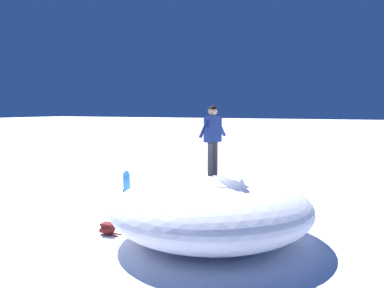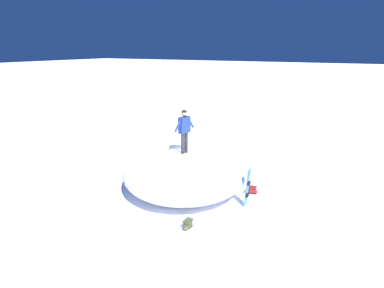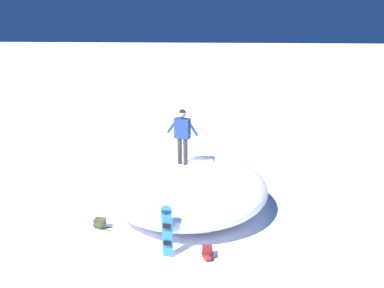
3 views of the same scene
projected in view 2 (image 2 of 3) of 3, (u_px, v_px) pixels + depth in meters
The scene contains 6 objects.
ground at pixel (196, 190), 12.10m from camera, with size 240.00×240.00×0.00m, color white.
snow_mound at pixel (186, 170), 11.96m from camera, with size 5.31×5.14×1.66m, color white.
snowboarder_standing at pixel (184, 127), 11.22m from camera, with size 0.37×1.05×1.80m.
snowboard_primary_upright at pixel (248, 187), 10.58m from camera, with size 0.16×0.30×1.58m.
backpack_near at pixel (252, 190), 11.71m from camera, with size 0.63×0.36×0.31m.
backpack_far at pixel (188, 224), 9.43m from camera, with size 0.32×0.62×0.33m.
Camera 2 is at (4.87, -9.67, 5.74)m, focal length 26.47 mm.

